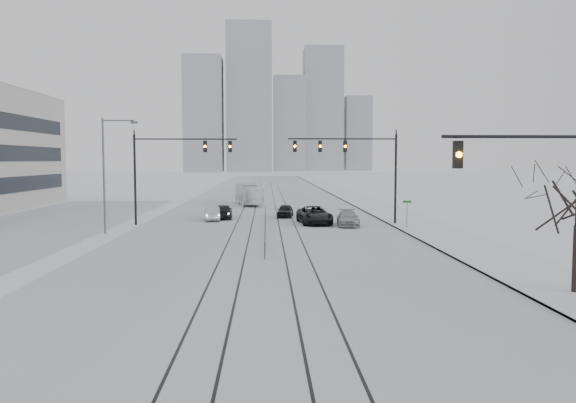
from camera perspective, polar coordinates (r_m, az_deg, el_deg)
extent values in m
plane|color=white|center=(15.16, -2.52, -18.09)|extent=(500.00, 500.00, 0.00)
cube|color=silver|center=(74.24, -2.29, -0.20)|extent=(22.00, 260.00, 0.02)
cube|color=silver|center=(75.44, 8.02, -0.12)|extent=(5.00, 260.00, 0.16)
cube|color=gray|center=(75.05, 6.17, -0.14)|extent=(0.10, 260.00, 0.12)
cube|color=silver|center=(53.29, -24.38, -2.33)|extent=(14.00, 60.00, 0.03)
cube|color=black|center=(54.39, -5.05, -1.83)|extent=(0.10, 180.00, 0.01)
cube|color=black|center=(54.34, -3.58, -1.83)|extent=(0.10, 180.00, 0.01)
cube|color=black|center=(54.34, -1.05, -1.82)|extent=(0.10, 180.00, 0.01)
cube|color=black|center=(54.38, 0.43, -1.82)|extent=(0.10, 180.00, 0.01)
cube|color=#9498A2|center=(276.52, -8.57, 8.70)|extent=(18.00, 18.00, 55.00)
cube|color=#9498A2|center=(283.75, -3.92, 10.35)|extent=(22.00, 22.00, 72.00)
cube|color=#9498A2|center=(290.84, 0.12, 7.84)|extent=(16.00, 16.00, 48.00)
cube|color=#9498A2|center=(300.67, 3.53, 9.24)|extent=(20.00, 20.00, 64.00)
cube|color=#9498A2|center=(310.39, 7.08, 6.84)|extent=(14.00, 14.00, 40.00)
cylinder|color=black|center=(22.10, 22.83, 6.09)|extent=(6.00, 0.12, 0.12)
cube|color=black|center=(21.18, 16.87, 4.58)|extent=(0.32, 0.24, 1.00)
sphere|color=orange|center=(21.05, 16.99, 4.58)|extent=(0.22, 0.22, 0.22)
cylinder|color=black|center=(50.36, 10.87, 2.16)|extent=(0.20, 0.20, 8.00)
cylinder|color=black|center=(49.51, 5.54, 6.35)|extent=(9.50, 0.12, 0.12)
cube|color=black|center=(49.10, 0.71, 5.63)|extent=(0.32, 0.24, 1.00)
sphere|color=orange|center=(48.96, 0.71, 5.63)|extent=(0.22, 0.22, 0.22)
cube|color=black|center=(49.26, 3.27, 5.62)|extent=(0.32, 0.24, 1.00)
sphere|color=orange|center=(49.12, 3.29, 5.62)|extent=(0.22, 0.22, 0.22)
cube|color=black|center=(49.52, 5.82, 5.60)|extent=(0.32, 0.24, 1.00)
sphere|color=orange|center=(49.38, 5.84, 5.60)|extent=(0.22, 0.22, 0.22)
cylinder|color=black|center=(51.38, -15.28, 2.13)|extent=(0.20, 0.20, 8.00)
cylinder|color=black|center=(50.56, -10.35, 6.26)|extent=(9.00, 0.12, 0.12)
cube|color=black|center=(50.14, -5.90, 5.58)|extent=(0.32, 0.24, 1.00)
sphere|color=orange|center=(50.00, -5.91, 5.58)|extent=(0.22, 0.22, 0.22)
cube|color=black|center=(50.33, -8.42, 5.55)|extent=(0.32, 0.24, 1.00)
sphere|color=orange|center=(50.19, -8.43, 5.55)|extent=(0.22, 0.22, 0.22)
cylinder|color=#595B60|center=(45.80, -18.20, 2.45)|extent=(0.16, 0.16, 9.00)
cylinder|color=#595B60|center=(45.57, -16.86, 7.89)|extent=(2.40, 0.10, 0.10)
cube|color=#595B60|center=(45.28, -15.37, 7.75)|extent=(0.50, 0.25, 0.18)
cylinder|color=black|center=(26.83, 27.18, -5.36)|extent=(0.26, 0.26, 3.00)
cube|color=black|center=(44.28, -2.33, -2.00)|extent=(0.06, 24.00, 0.06)
cube|color=black|center=(44.33, -2.33, -2.51)|extent=(0.06, 24.00, 0.06)
cylinder|color=#595B60|center=(47.71, 11.99, -1.34)|extent=(0.06, 0.06, 2.40)
cube|color=#0C4C19|center=(47.61, 12.01, -0.02)|extent=(0.70, 0.04, 0.18)
imported|color=black|center=(55.35, -6.58, -1.01)|extent=(1.88, 4.29, 1.44)
imported|color=silver|center=(53.78, -7.73, -1.25)|extent=(1.87, 4.07, 1.29)
imported|color=black|center=(50.57, 2.70, -1.40)|extent=(3.15, 5.91, 1.58)
imported|color=#97999E|center=(49.31, 6.12, -1.72)|extent=(2.19, 4.67, 1.32)
imported|color=black|center=(56.51, -0.28, -0.97)|extent=(1.95, 3.87, 1.26)
imported|color=white|center=(72.17, -4.02, 0.71)|extent=(3.97, 9.78, 2.65)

